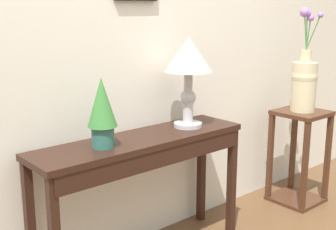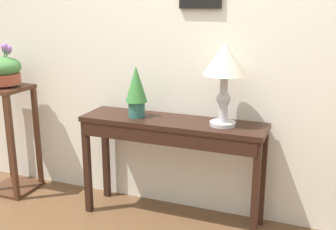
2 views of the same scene
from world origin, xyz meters
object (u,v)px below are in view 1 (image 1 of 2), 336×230
(pedestal_stand_right, at_px, (299,157))
(flower_vase_tall_right, at_px, (304,80))
(potted_plant_on_console, at_px, (102,109))
(console_table, at_px, (144,158))
(table_lamp, at_px, (188,61))

(pedestal_stand_right, relative_size, flower_vase_tall_right, 0.96)
(potted_plant_on_console, bearing_deg, flower_vase_tall_right, -3.31)
(console_table, height_order, table_lamp, table_lamp)
(pedestal_stand_right, bearing_deg, flower_vase_tall_right, -157.12)
(console_table, bearing_deg, potted_plant_on_console, 179.29)
(table_lamp, height_order, flower_vase_tall_right, flower_vase_tall_right)
(console_table, height_order, flower_vase_tall_right, flower_vase_tall_right)
(console_table, distance_m, table_lamp, 0.63)
(console_table, distance_m, potted_plant_on_console, 0.41)
(console_table, relative_size, potted_plant_on_console, 3.56)
(table_lamp, xyz_separation_m, flower_vase_tall_right, (1.05, -0.12, -0.20))
(table_lamp, relative_size, potted_plant_on_console, 1.48)
(flower_vase_tall_right, bearing_deg, pedestal_stand_right, 22.88)
(potted_plant_on_console, bearing_deg, table_lamp, 1.76)
(pedestal_stand_right, bearing_deg, table_lamp, 173.76)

